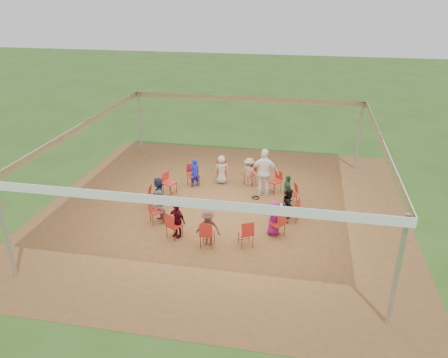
% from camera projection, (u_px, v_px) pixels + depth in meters
% --- Properties ---
extents(ground, '(80.00, 80.00, 0.00)m').
position_uv_depth(ground, '(224.00, 210.00, 15.90)').
color(ground, '#2C5119').
rests_on(ground, ground).
extents(dirt_patch, '(13.00, 13.00, 0.00)m').
position_uv_depth(dirt_patch, '(224.00, 210.00, 15.90)').
color(dirt_patch, brown).
rests_on(dirt_patch, ground).
extents(tent, '(10.33, 10.33, 3.00)m').
position_uv_depth(tent, '(224.00, 149.00, 14.94)').
color(tent, '#B2B2B7').
rests_on(tent, ground).
extents(chair_0, '(0.49, 0.48, 0.90)m').
position_uv_depth(chair_0, '(292.00, 209.00, 14.99)').
color(chair_0, red).
rests_on(chair_0, ground).
extents(chair_1, '(0.56, 0.55, 0.90)m').
position_uv_depth(chair_1, '(290.00, 194.00, 16.08)').
color(chair_1, red).
rests_on(chair_1, ground).
extents(chair_2, '(0.61, 0.61, 0.90)m').
position_uv_depth(chair_2, '(275.00, 182.00, 17.08)').
color(chair_2, red).
rests_on(chair_2, ground).
extents(chair_3, '(0.52, 0.53, 0.90)m').
position_uv_depth(chair_3, '(250.00, 174.00, 17.77)').
color(chair_3, red).
rests_on(chair_3, ground).
extents(chair_4, '(0.51, 0.52, 0.90)m').
position_uv_depth(chair_4, '(222.00, 172.00, 17.99)').
color(chair_4, red).
rests_on(chair_4, ground).
extents(chair_5, '(0.61, 0.61, 0.90)m').
position_uv_depth(chair_5, '(193.00, 175.00, 17.70)').
color(chair_5, red).
rests_on(chair_5, ground).
extents(chair_6, '(0.56, 0.55, 0.90)m').
position_uv_depth(chair_6, '(170.00, 183.00, 16.94)').
color(chair_6, red).
rests_on(chair_6, ground).
extents(chair_7, '(0.48, 0.46, 0.90)m').
position_uv_depth(chair_7, '(156.00, 196.00, 15.91)').
color(chair_7, red).
rests_on(chair_7, ground).
extents(chair_8, '(0.60, 0.59, 0.90)m').
position_uv_depth(chair_8, '(156.00, 211.00, 14.83)').
color(chair_8, red).
rests_on(chair_8, ground).
extents(chair_9, '(0.58, 0.59, 0.90)m').
position_uv_depth(chair_9, '(174.00, 225.00, 13.96)').
color(chair_9, red).
rests_on(chair_9, ground).
extents(chair_10, '(0.43, 0.45, 0.90)m').
position_uv_depth(chair_10, '(207.00, 234.00, 13.49)').
color(chair_10, red).
rests_on(chair_10, ground).
extents(chair_11, '(0.57, 0.58, 0.90)m').
position_uv_depth(chair_11, '(246.00, 233.00, 13.53)').
color(chair_11, red).
rests_on(chair_11, ground).
extents(chair_12, '(0.60, 0.60, 0.90)m').
position_uv_depth(chair_12, '(277.00, 224.00, 14.07)').
color(chair_12, red).
rests_on(chair_12, ground).
extents(person_seated_0, '(0.41, 0.62, 1.19)m').
position_uv_depth(person_seated_0, '(289.00, 205.00, 14.96)').
color(person_seated_0, black).
rests_on(person_seated_0, ground).
extents(person_seated_1, '(0.57, 0.78, 1.19)m').
position_uv_depth(person_seated_1, '(287.00, 191.00, 16.00)').
color(person_seated_1, '#21492F').
rests_on(person_seated_1, ground).
extents(person_seated_2, '(0.84, 0.56, 1.19)m').
position_uv_depth(person_seated_2, '(249.00, 172.00, 17.61)').
color(person_seated_2, '#957F5E').
rests_on(person_seated_2, ground).
extents(person_seated_3, '(0.64, 0.45, 1.19)m').
position_uv_depth(person_seated_3, '(222.00, 170.00, 17.82)').
color(person_seated_3, '#A8A296').
rests_on(person_seated_3, ground).
extents(person_seated_4, '(0.51, 0.50, 1.19)m').
position_uv_depth(person_seated_4, '(195.00, 173.00, 17.54)').
color(person_seated_4, '#121FB8').
rests_on(person_seated_4, ground).
extents(person_seated_5, '(0.53, 1.14, 1.19)m').
position_uv_depth(person_seated_5, '(159.00, 193.00, 15.84)').
color(person_seated_5, '#1E2343').
rests_on(person_seated_5, ground).
extents(person_seated_6, '(0.60, 0.67, 1.19)m').
position_uv_depth(person_seated_6, '(160.00, 207.00, 14.82)').
color(person_seated_6, slate).
rests_on(person_seated_6, ground).
extents(person_seated_7, '(0.78, 0.65, 1.19)m').
position_uv_depth(person_seated_7, '(177.00, 220.00, 13.98)').
color(person_seated_7, '#440815').
rests_on(person_seated_7, ground).
extents(person_seated_8, '(0.77, 0.39, 1.19)m').
position_uv_depth(person_seated_8, '(208.00, 228.00, 13.54)').
color(person_seated_8, brown).
rests_on(person_seated_8, ground).
extents(person_seated_9, '(0.60, 0.66, 1.19)m').
position_uv_depth(person_seated_9, '(274.00, 218.00, 14.09)').
color(person_seated_9, '#831762').
rests_on(person_seated_9, ground).
extents(standing_person, '(1.12, 0.59, 1.89)m').
position_uv_depth(standing_person, '(265.00, 173.00, 16.65)').
color(standing_person, white).
rests_on(standing_person, ground).
extents(cable_coil, '(0.37, 0.37, 0.03)m').
position_uv_depth(cable_coil, '(256.00, 198.00, 16.76)').
color(cable_coil, black).
rests_on(cable_coil, ground).
extents(laptop, '(0.31, 0.37, 0.23)m').
position_uv_depth(laptop, '(284.00, 205.00, 15.02)').
color(laptop, '#B7B7BC').
rests_on(laptop, ground).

